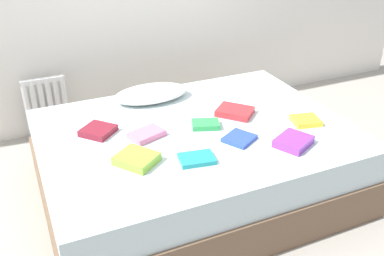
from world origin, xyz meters
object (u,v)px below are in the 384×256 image
object	(u,v)px
textbook_yellow	(306,121)
textbook_lime	(137,159)
textbook_pink	(147,134)
textbook_green	(206,124)
textbook_maroon	(98,131)
bed	(195,161)
pillow	(151,94)
textbook_purple	(293,142)
textbook_red	(235,112)
radiator	(47,104)
textbook_blue	(239,138)
textbook_teal	(197,159)

from	to	relation	value
textbook_yellow	textbook_lime	distance (m)	1.17
textbook_pink	textbook_green	size ratio (longest dim) A/B	1.19
textbook_yellow	textbook_maroon	distance (m)	1.36
bed	textbook_pink	xyz separation A→B (m)	(-0.32, 0.02, 0.27)
pillow	textbook_purple	world-z (taller)	pillow
textbook_red	textbook_maroon	distance (m)	0.93
textbook_purple	textbook_maroon	xyz separation A→B (m)	(-1.05, 0.62, -0.00)
radiator	textbook_blue	bearing A→B (deg)	-55.52
bed	textbook_teal	size ratio (longest dim) A/B	9.96
pillow	textbook_maroon	xyz separation A→B (m)	(-0.48, -0.35, -0.03)
textbook_maroon	radiator	bearing A→B (deg)	149.80
textbook_teal	textbook_red	bearing A→B (deg)	50.90
pillow	textbook_green	size ratio (longest dim) A/B	3.13
radiator	pillow	bearing A→B (deg)	-43.42
textbook_pink	textbook_maroon	xyz separation A→B (m)	(-0.27, 0.17, 0.00)
textbook_teal	textbook_maroon	distance (m)	0.70
textbook_teal	textbook_blue	size ratio (longest dim) A/B	1.13
textbook_yellow	textbook_green	size ratio (longest dim) A/B	1.00
radiator	textbook_pink	size ratio (longest dim) A/B	2.19
textbook_purple	textbook_blue	xyz separation A→B (m)	(-0.27, 0.18, -0.01)
textbook_green	textbook_maroon	world-z (taller)	textbook_maroon
textbook_pink	textbook_red	world-z (taller)	textbook_red
textbook_yellow	bed	bearing A→B (deg)	174.64
textbook_lime	textbook_blue	distance (m)	0.66
textbook_teal	textbook_green	size ratio (longest dim) A/B	1.14
textbook_red	pillow	bearing A→B (deg)	-178.57
textbook_lime	textbook_blue	bearing A→B (deg)	52.16
textbook_yellow	textbook_red	distance (m)	0.48
bed	textbook_pink	bearing A→B (deg)	175.91
pillow	textbook_green	distance (m)	0.58
textbook_green	textbook_yellow	bearing A→B (deg)	0.39
pillow	textbook_pink	bearing A→B (deg)	-112.12
textbook_green	textbook_maroon	bearing A→B (deg)	-177.13
pillow	textbook_green	bearing A→B (deg)	-71.44
textbook_yellow	textbook_lime	world-z (taller)	textbook_lime
textbook_purple	textbook_teal	xyz separation A→B (m)	(-0.61, 0.08, -0.01)
radiator	textbook_yellow	distance (m)	2.09
radiator	textbook_yellow	xyz separation A→B (m)	(1.51, -1.42, 0.21)
bed	textbook_teal	bearing A→B (deg)	-112.98
textbook_red	textbook_maroon	size ratio (longest dim) A/B	1.26
textbook_red	textbook_lime	distance (m)	0.86
textbook_purple	textbook_yellow	bearing A→B (deg)	12.64
bed	textbook_lime	size ratio (longest dim) A/B	9.33
textbook_maroon	pillow	bearing A→B (deg)	83.89
textbook_teal	textbook_green	distance (m)	0.42
radiator	textbook_green	distance (m)	1.51
pillow	textbook_pink	xyz separation A→B (m)	(-0.21, -0.52, -0.03)
textbook_yellow	textbook_red	size ratio (longest dim) A/B	0.75
textbook_purple	textbook_blue	world-z (taller)	textbook_purple
radiator	textbook_yellow	size ratio (longest dim) A/B	2.63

